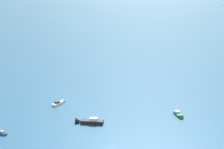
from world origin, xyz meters
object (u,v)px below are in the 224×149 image
at_px(motorboat_far_port, 179,115).
at_px(motorboat_trailing, 0,132).
at_px(motorboat_offshore, 59,103).
at_px(motorboat_far_stbd, 88,122).

xyz_separation_m(motorboat_far_port, motorboat_trailing, (-61.90, -37.31, -0.15)).
height_order(motorboat_far_port, motorboat_offshore, motorboat_offshore).
bearing_deg(motorboat_far_stbd, motorboat_far_port, 28.70).
bearing_deg(motorboat_offshore, motorboat_trailing, -100.23).
relative_size(motorboat_far_port, motorboat_trailing, 1.32).
bearing_deg(motorboat_far_port, motorboat_trailing, -148.92).
distance_m(motorboat_offshore, motorboat_trailing, 40.93).
relative_size(motorboat_far_stbd, motorboat_offshore, 1.31).
distance_m(motorboat_far_stbd, motorboat_trailing, 33.96).
relative_size(motorboat_offshore, motorboat_trailing, 1.45).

